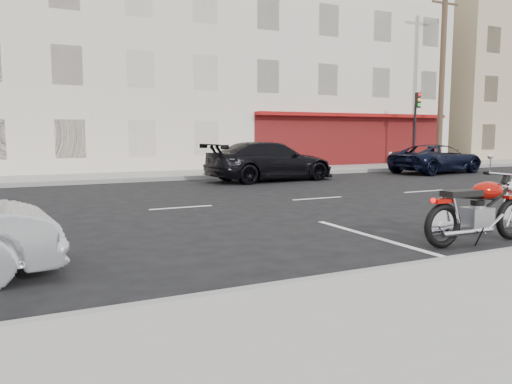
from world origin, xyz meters
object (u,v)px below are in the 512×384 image
(fire_hydrant, at_px, (390,158))
(suv_far, at_px, (437,159))
(traffic_light, at_px, (416,119))
(car_far, at_px, (270,161))
(utility_pole, at_px, (442,79))

(fire_hydrant, relative_size, suv_far, 0.15)
(traffic_light, bearing_deg, suv_far, -117.00)
(suv_far, bearing_deg, car_far, 82.56)
(fire_hydrant, xyz_separation_m, car_far, (-8.74, -3.20, 0.22))
(utility_pole, distance_m, fire_hydrant, 5.48)
(traffic_light, height_order, car_far, traffic_light)
(utility_pole, distance_m, suv_far, 6.35)
(traffic_light, relative_size, fire_hydrant, 5.28)
(utility_pole, height_order, fire_hydrant, utility_pole)
(utility_pole, xyz_separation_m, suv_far, (-3.56, -3.32, -4.08))
(fire_hydrant, distance_m, suv_far, 3.22)
(utility_pole, distance_m, traffic_light, 2.97)
(traffic_light, xyz_separation_m, suv_far, (-1.56, -3.05, -1.90))
(suv_far, relative_size, car_far, 0.91)
(utility_pole, relative_size, car_far, 1.73)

